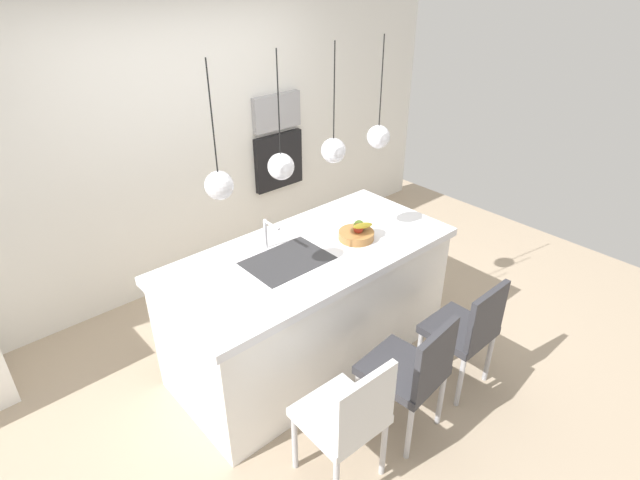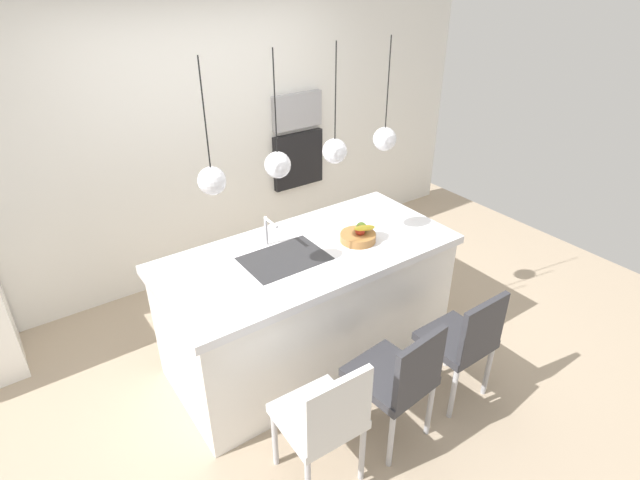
% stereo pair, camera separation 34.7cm
% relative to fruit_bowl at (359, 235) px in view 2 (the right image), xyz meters
% --- Properties ---
extents(floor, '(6.60, 6.60, 0.00)m').
position_rel_fruit_bowl_xyz_m(floor, '(-0.38, 0.10, -0.98)').
color(floor, tan).
rests_on(floor, ground).
extents(back_wall, '(6.00, 0.10, 2.60)m').
position_rel_fruit_bowl_xyz_m(back_wall, '(-0.38, 1.75, 0.32)').
color(back_wall, silver).
rests_on(back_wall, ground).
extents(kitchen_island, '(2.12, 0.99, 0.94)m').
position_rel_fruit_bowl_xyz_m(kitchen_island, '(-0.38, 0.10, -0.51)').
color(kitchen_island, white).
rests_on(kitchen_island, ground).
extents(sink_basin, '(0.56, 0.40, 0.02)m').
position_rel_fruit_bowl_xyz_m(sink_basin, '(-0.57, 0.10, -0.05)').
color(sink_basin, '#2D2D30').
rests_on(sink_basin, kitchen_island).
extents(faucet, '(0.02, 0.17, 0.22)m').
position_rel_fruit_bowl_xyz_m(faucet, '(-0.57, 0.31, 0.10)').
color(faucet, silver).
rests_on(faucet, kitchen_island).
extents(fruit_bowl, '(0.26, 0.26, 0.15)m').
position_rel_fruit_bowl_xyz_m(fruit_bowl, '(0.00, 0.00, 0.00)').
color(fruit_bowl, '#9E6B38').
rests_on(fruit_bowl, kitchen_island).
extents(microwave, '(0.54, 0.08, 0.34)m').
position_rel_fruit_bowl_xyz_m(microwave, '(0.56, 1.68, 0.45)').
color(microwave, '#9E9EA3').
rests_on(microwave, back_wall).
extents(oven, '(0.56, 0.08, 0.56)m').
position_rel_fruit_bowl_xyz_m(oven, '(0.56, 1.68, -0.05)').
color(oven, black).
rests_on(oven, back_wall).
extents(chair_near, '(0.44, 0.44, 0.90)m').
position_rel_fruit_bowl_xyz_m(chair_near, '(-0.93, -0.87, -0.47)').
color(chair_near, silver).
rests_on(chair_near, ground).
extents(chair_middle, '(0.47, 0.50, 0.90)m').
position_rel_fruit_bowl_xyz_m(chair_middle, '(-0.38, -0.87, -0.47)').
color(chair_middle, '#333338').
rests_on(chair_middle, ground).
extents(chair_far, '(0.42, 0.42, 0.88)m').
position_rel_fruit_bowl_xyz_m(chair_far, '(0.22, -0.86, -0.48)').
color(chair_far, '#333338').
rests_on(chair_far, ground).
extents(pendant_light_left, '(0.16, 0.16, 0.76)m').
position_rel_fruit_bowl_xyz_m(pendant_light_left, '(-1.03, 0.10, 0.64)').
color(pendant_light_left, silver).
extents(pendant_light_center_left, '(0.16, 0.16, 0.76)m').
position_rel_fruit_bowl_xyz_m(pendant_light_center_left, '(-0.59, 0.10, 0.64)').
color(pendant_light_center_left, silver).
extents(pendant_light_center_right, '(0.16, 0.16, 0.76)m').
position_rel_fruit_bowl_xyz_m(pendant_light_center_right, '(-0.16, 0.10, 0.64)').
color(pendant_light_center_right, silver).
extents(pendant_light_right, '(0.16, 0.16, 0.76)m').
position_rel_fruit_bowl_xyz_m(pendant_light_right, '(0.28, 0.10, 0.64)').
color(pendant_light_right, silver).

